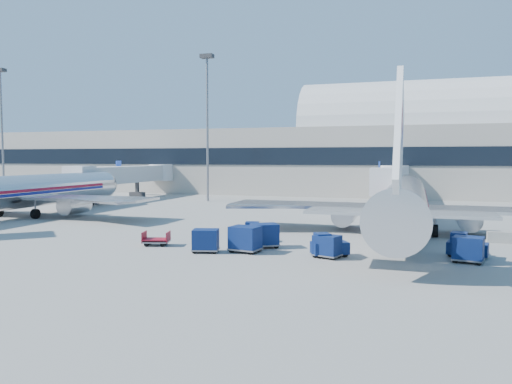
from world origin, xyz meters
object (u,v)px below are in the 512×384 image
(mast_west, at_px, (207,106))
(tug_lead, at_px, (328,246))
(barrier_near, at_px, (508,238))
(tug_left, at_px, (253,232))
(cart_train_a, at_px, (264,235))
(cart_train_b, at_px, (245,238))
(jetbridge_near, at_px, (391,178))
(jetbridge_mid, at_px, (130,175))
(tug_right, at_px, (466,246))
(cart_train_c, at_px, (206,240))
(cart_solo_far, at_px, (468,249))
(cart_open_red, at_px, (157,241))
(mast_far_west, at_px, (1,113))
(cart_solo_near, at_px, (327,246))
(airliner_main, at_px, (404,201))
(airliner_mid, at_px, (23,191))

(mast_west, distance_m, tug_lead, 47.44)
(barrier_near, bearing_deg, tug_left, -165.69)
(cart_train_a, relative_size, cart_train_b, 1.08)
(jetbridge_near, xyz_separation_m, jetbridge_mid, (-42.00, 0.00, 0.00))
(tug_right, height_order, cart_train_c, tug_right)
(cart_solo_far, bearing_deg, cart_open_red, -165.91)
(jetbridge_mid, relative_size, mast_far_west, 1.22)
(cart_train_c, relative_size, cart_open_red, 0.96)
(mast_west, height_order, cart_solo_near, mast_west)
(jetbridge_near, xyz_separation_m, cart_train_a, (-7.46, -36.53, -2.96))
(airliner_main, xyz_separation_m, barrier_near, (8.00, -2.51, -2.48))
(jetbridge_near, height_order, mast_west, mast_west)
(airliner_main, height_order, cart_solo_near, airliner_main)
(tug_right, height_order, cart_open_red, tug_right)
(cart_train_a, xyz_separation_m, cart_solo_near, (5.18, -2.36, -0.14))
(mast_west, bearing_deg, cart_train_a, -60.59)
(tug_right, distance_m, cart_solo_far, 1.84)
(cart_train_b, bearing_deg, jetbridge_near, 87.90)
(airliner_mid, xyz_separation_m, jetbridge_mid, (-2.40, 26.30, 1.00))
(airliner_mid, distance_m, jetbridge_near, 47.55)
(cart_train_b, bearing_deg, tug_lead, 13.14)
(mast_far_west, distance_m, cart_train_b, 71.77)
(cart_train_b, bearing_deg, mast_west, 126.97)
(cart_train_c, relative_size, cart_solo_near, 1.05)
(jetbridge_mid, xyz_separation_m, mast_far_west, (-25.60, -0.81, 10.86))
(jetbridge_mid, bearing_deg, tug_right, -36.30)
(mast_far_west, xyz_separation_m, cart_train_c, (56.66, -38.83, -13.90))
(mast_far_west, distance_m, mast_west, 40.00)
(jetbridge_mid, relative_size, cart_train_a, 10.67)
(jetbridge_mid, distance_m, cart_train_a, 50.36)
(jetbridge_near, relative_size, tug_right, 9.81)
(cart_solo_far, xyz_separation_m, cart_open_red, (-22.39, -0.65, -0.52))
(tug_lead, distance_m, cart_train_a, 5.51)
(tug_left, bearing_deg, cart_open_red, 112.03)
(jetbridge_mid, bearing_deg, cart_train_c, -51.92)
(jetbridge_near, height_order, cart_open_red, jetbridge_near)
(mast_west, bearing_deg, cart_open_red, -72.35)
(tug_lead, bearing_deg, barrier_near, 7.40)
(airliner_mid, bearing_deg, mast_west, 64.79)
(tug_left, bearing_deg, tug_lead, -135.80)
(cart_train_c, height_order, cart_solo_far, cart_solo_far)
(jetbridge_near, bearing_deg, jetbridge_mid, 180.00)
(tug_right, xyz_separation_m, tug_left, (-16.03, 1.95, -0.04))
(jetbridge_near, bearing_deg, cart_train_c, -105.42)
(cart_train_c, distance_m, cart_solo_far, 17.77)
(jetbridge_near, relative_size, tug_lead, 9.88)
(jetbridge_near, relative_size, tug_left, 10.25)
(airliner_main, distance_m, barrier_near, 8.74)
(airliner_main, xyz_separation_m, airliner_mid, (-42.00, 0.00, 0.00))
(jetbridge_near, height_order, tug_right, jetbridge_near)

